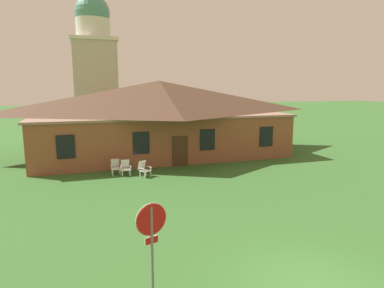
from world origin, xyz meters
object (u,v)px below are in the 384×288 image
(stop_sign, at_px, (152,236))
(lawn_chair_near_door, at_px, (125,167))
(lawn_chair_by_porch, at_px, (116,166))
(lawn_chair_left_end, at_px, (144,169))

(stop_sign, distance_m, lawn_chair_near_door, 13.25)
(lawn_chair_by_porch, xyz_separation_m, lawn_chair_left_end, (1.62, -1.08, 0.00))
(stop_sign, height_order, lawn_chair_by_porch, stop_sign)
(lawn_chair_near_door, height_order, lawn_chair_left_end, same)
(lawn_chair_by_porch, bearing_deg, lawn_chair_left_end, -33.67)
(stop_sign, xyz_separation_m, lawn_chair_left_end, (1.86, 12.45, -1.49))
(lawn_chair_near_door, xyz_separation_m, lawn_chair_left_end, (1.04, -0.69, 0.00))
(lawn_chair_near_door, bearing_deg, stop_sign, -93.57)
(stop_sign, bearing_deg, lawn_chair_left_end, 81.49)
(stop_sign, relative_size, lawn_chair_by_porch, 2.93)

